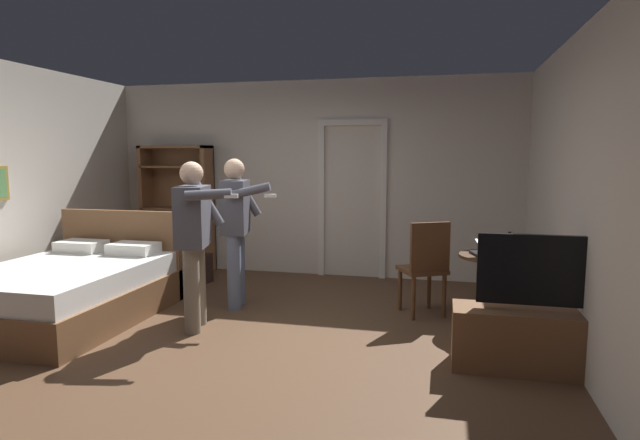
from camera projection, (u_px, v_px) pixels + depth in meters
ground_plane at (238, 338)px, 4.72m from camera, size 6.20×6.20×0.00m
wall_back at (312, 179)px, 7.20m from camera, size 5.87×0.12×2.67m
wall_right at (593, 198)px, 3.90m from camera, size 0.12×5.60×2.67m
doorway_frame at (352, 188)px, 7.01m from camera, size 0.93×0.08×2.13m
bed at (70, 290)px, 5.25m from camera, size 1.51×2.01×1.02m
bookshelf at (178, 203)px, 7.48m from camera, size 1.03×0.32×1.79m
tv_flatscreen at (537, 334)px, 3.98m from camera, size 1.27×0.40×1.07m
side_table at (491, 278)px, 5.05m from camera, size 0.63×0.63×0.70m
laptop at (491, 250)px, 4.98m from camera, size 0.40×0.41×0.16m
bottle_on_table at (509, 246)px, 4.90m from camera, size 0.06×0.06×0.24m
wooden_chair at (425, 264)px, 5.32m from camera, size 0.57×0.57×0.99m
person_blue_shirt at (194, 233)px, 4.89m from camera, size 0.71×0.64×1.60m
person_striped_shirt at (236, 223)px, 5.61m from camera, size 0.68×0.58×1.62m
suitcase_dark at (180, 272)px, 6.59m from camera, size 0.48×0.38×0.37m
suitcase_small at (186, 268)px, 6.80m from camera, size 0.68×0.49×0.38m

